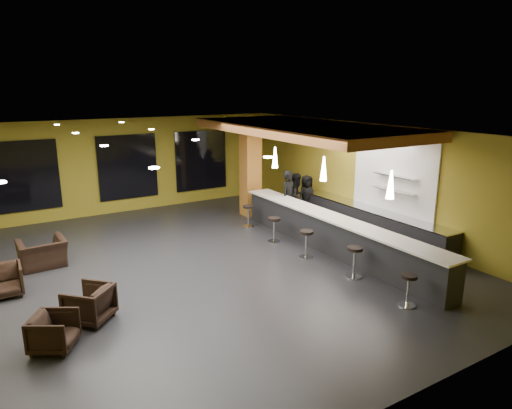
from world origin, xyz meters
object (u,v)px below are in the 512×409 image
pendant_2 (275,157)px  bar_stool_0 (408,286)px  armchair_d (42,253)px  staff_c (306,196)px  bar_stool_3 (274,226)px  armchair_b (89,304)px  pendant_1 (324,169)px  armchair_c (4,281)px  pendant_0 (391,185)px  bar_counter (332,235)px  staff_b (297,197)px  staff_a (289,198)px  bar_stool_4 (248,213)px  prep_counter (370,223)px  armchair_a (54,332)px  bar_stool_1 (355,258)px  column (250,168)px  bar_stool_2 (306,240)px

pendant_2 → bar_stool_0: bearing=-97.1°
pendant_2 → armchair_d: 7.52m
staff_c → bar_stool_3: bearing=-151.4°
armchair_b → staff_c: bearing=160.2°
pendant_1 → armchair_c: bearing=171.8°
pendant_0 → bar_stool_3: size_ratio=0.91×
bar_counter → staff_b: staff_b is taller
pendant_2 → armchair_b: bearing=-152.8°
staff_a → armchair_c: size_ratio=2.36×
staff_c → bar_counter: bearing=-121.4°
armchair_b → bar_stool_3: (5.88, 2.10, 0.12)m
bar_counter → staff_b: size_ratio=4.76×
bar_stool_4 → armchair_b: bearing=-147.3°
pendant_0 → staff_c: bearing=73.3°
bar_counter → staff_a: staff_a is taller
prep_counter → staff_c: size_ratio=3.89×
armchair_a → prep_counter: bearing=-48.5°
bar_stool_1 → bar_stool_3: bar_stool_1 is taller
column → staff_b: size_ratio=2.08×
staff_b → armchair_c: staff_b is taller
armchair_a → pendant_0: bearing=-64.5°
bar_counter → pendant_0: size_ratio=11.43×
staff_a → bar_stool_3: size_ratio=2.44×
armchair_a → bar_stool_3: 7.23m
bar_counter → bar_stool_1: bearing=-113.4°
pendant_1 → armchair_d: 7.96m
pendant_0 → armchair_d: bearing=144.8°
bar_stool_4 → armchair_d: bearing=-178.0°
armchair_c → bar_stool_1: 8.23m
staff_c → bar_stool_0: size_ratio=2.11×
bar_stool_0 → bar_stool_2: (-0.11, 3.45, 0.03)m
staff_b → bar_stool_1: bearing=-128.7°
bar_counter → pendant_2: 3.52m
column → staff_b: column is taller
armchair_b → bar_stool_3: bearing=155.4°
prep_counter → armchair_c: prep_counter is taller
column → armchair_c: size_ratio=4.41×
staff_b → bar_stool_4: staff_b is taller
column → staff_a: size_ratio=1.87×
prep_counter → bar_stool_4: prep_counter is taller
prep_counter → bar_counter: bearing=-166.0°
column → pendant_1: bearing=-90.0°
bar_stool_2 → bar_stool_4: bar_stool_2 is taller
staff_b → bar_stool_3: (-2.04, -1.62, -0.35)m
staff_a → prep_counter: bearing=-75.4°
armchair_a → bar_stool_2: size_ratio=0.95×
armchair_b → bar_stool_2: (5.91, 0.54, 0.13)m
column → staff_a: bearing=-73.1°
bar_stool_3 → column: bearing=72.5°
armchair_a → bar_stool_0: bar_stool_0 is taller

